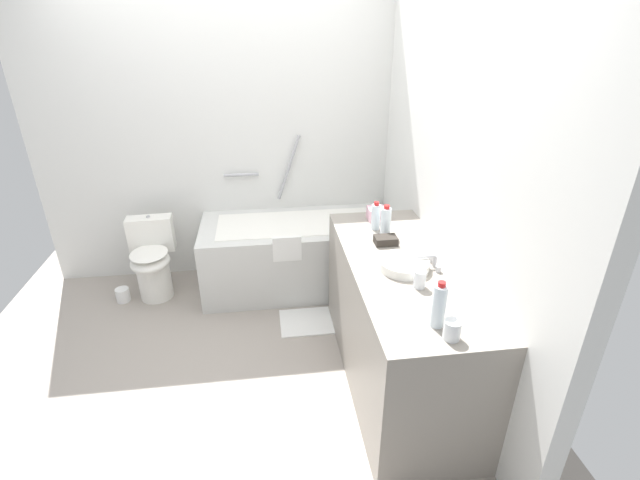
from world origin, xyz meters
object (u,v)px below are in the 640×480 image
at_px(toilet, 152,261).
at_px(tissue_box, 376,214).
at_px(water_bottle_1, 376,217).
at_px(sink_faucet, 433,261).
at_px(toilet_paper_roll, 123,295).
at_px(drinking_glass_1, 452,330).
at_px(drinking_glass_0, 420,279).
at_px(water_bottle_2, 386,221).
at_px(bath_mat, 315,321).
at_px(water_bottle_0, 439,305).
at_px(bathtub, 297,252).
at_px(amenity_basket, 386,240).
at_px(sink_basin, 404,264).

distance_m(toilet, tissue_box, 1.90).
height_order(water_bottle_1, tissue_box, water_bottle_1).
xyz_separation_m(sink_faucet, toilet_paper_roll, (-2.15, 1.20, -0.82)).
xyz_separation_m(drinking_glass_1, toilet_paper_roll, (-2.00, 1.84, -0.83)).
xyz_separation_m(drinking_glass_0, drinking_glass_1, (-0.00, -0.43, -0.00)).
bearing_deg(toilet_paper_roll, water_bottle_2, -20.61).
bearing_deg(bath_mat, water_bottle_0, -71.15).
distance_m(drinking_glass_1, tissue_box, 1.34).
relative_size(bathtub, tissue_box, 13.27).
bearing_deg(tissue_box, toilet_paper_roll, 166.03).
bearing_deg(amenity_basket, water_bottle_1, 92.39).
height_order(drinking_glass_1, toilet_paper_roll, drinking_glass_1).
xyz_separation_m(drinking_glass_0, toilet_paper_roll, (-2.00, 1.40, -0.83)).
bearing_deg(drinking_glass_1, bathtub, 105.51).
relative_size(toilet, bath_mat, 1.24).
relative_size(bath_mat, toilet_paper_roll, 4.67).
bearing_deg(toilet, water_bottle_2, 61.52).
xyz_separation_m(water_bottle_2, drinking_glass_1, (0.01, -1.09, -0.05)).
bearing_deg(sink_faucet, water_bottle_2, 108.97).
bearing_deg(bathtub, sink_faucet, -62.11).
bearing_deg(sink_faucet, drinking_glass_1, -102.96).
height_order(bathtub, water_bottle_0, bathtub).
relative_size(drinking_glass_0, tissue_box, 0.81).
xyz_separation_m(bath_mat, toilet_paper_roll, (-1.55, 0.50, 0.05)).
height_order(water_bottle_0, toilet_paper_roll, water_bottle_0).
bearing_deg(tissue_box, water_bottle_2, -90.65).
bearing_deg(toilet, drinking_glass_1, 39.21).
height_order(drinking_glass_0, drinking_glass_1, drinking_glass_0).
relative_size(sink_basin, water_bottle_1, 1.46).
bearing_deg(bath_mat, sink_faucet, -49.51).
height_order(sink_basin, toilet_paper_roll, sink_basin).
bearing_deg(amenity_basket, drinking_glass_0, -85.36).
relative_size(sink_faucet, drinking_glass_1, 1.67).
height_order(toilet, bath_mat, toilet).
height_order(sink_basin, water_bottle_1, water_bottle_1).
distance_m(sink_faucet, amenity_basket, 0.37).
bearing_deg(water_bottle_2, bath_mat, 150.97).
xyz_separation_m(sink_basin, drinking_glass_0, (0.02, -0.20, 0.02)).
distance_m(sink_basin, tissue_box, 0.71).
bearing_deg(toilet_paper_roll, water_bottle_1, -18.41).
xyz_separation_m(toilet, water_bottle_2, (1.72, -0.82, 0.61)).
bearing_deg(water_bottle_2, sink_faucet, -71.03).
bearing_deg(sink_faucet, water_bottle_0, -108.24).
bearing_deg(tissue_box, toilet, 161.85).
relative_size(sink_faucet, tissue_box, 1.27).
height_order(water_bottle_1, drinking_glass_0, water_bottle_1).
xyz_separation_m(sink_faucet, bath_mat, (-0.60, 0.70, -0.87)).
xyz_separation_m(water_bottle_2, drinking_glass_0, (0.01, -0.66, -0.05)).
distance_m(toilet, water_bottle_0, 2.56).
relative_size(toilet, tissue_box, 5.57).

